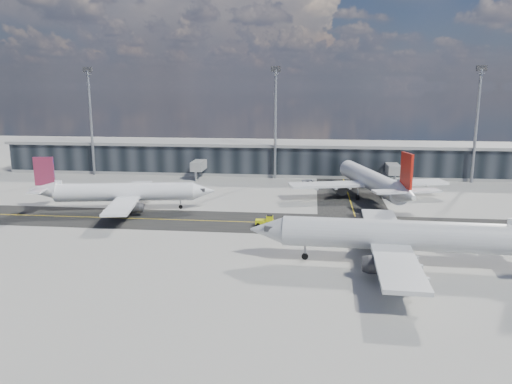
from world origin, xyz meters
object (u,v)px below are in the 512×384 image
airliner_near (402,236)px  baggage_tug (266,221)px  airliner_redtail (371,181)px  service_van (311,183)px  airliner_af (122,192)px

airliner_near → baggage_tug: (-20.03, 16.84, -3.08)m
baggage_tug → airliner_redtail: bearing=139.0°
airliner_redtail → airliner_near: size_ratio=0.99×
baggage_tug → service_van: 38.40m
baggage_tug → service_van: baggage_tug is taller
airliner_af → airliner_near: 55.39m
airliner_near → airliner_af: bearing=64.4°
airliner_redtail → airliner_near: bearing=-105.0°
airliner_redtail → baggage_tug: size_ratio=13.13×
airliner_af → airliner_redtail: size_ratio=0.88×
airliner_redtail → service_van: airliner_redtail is taller
airliner_af → baggage_tug: (29.17, -8.60, -2.54)m
airliner_redtail → airliner_near: 40.80m
airliner_af → airliner_redtail: airliner_redtail is taller
airliner_af → service_van: (36.60, 29.08, -2.80)m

